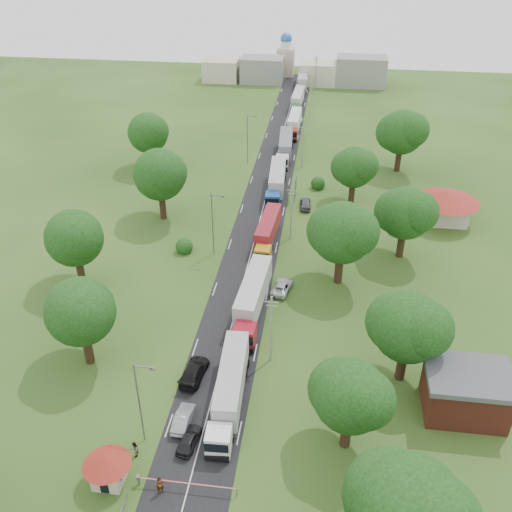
% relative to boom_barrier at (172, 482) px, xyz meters
% --- Properties ---
extents(ground, '(260.00, 260.00, 0.00)m').
position_rel_boom_barrier_xyz_m(ground, '(1.36, 25.00, -0.89)').
color(ground, '#264416').
rests_on(ground, ground).
extents(road, '(8.00, 200.00, 0.04)m').
position_rel_boom_barrier_xyz_m(road, '(1.36, 45.00, -0.89)').
color(road, black).
rests_on(road, ground).
extents(boom_barrier, '(9.22, 0.35, 1.18)m').
position_rel_boom_barrier_xyz_m(boom_barrier, '(0.00, 0.00, 0.00)').
color(boom_barrier, slate).
rests_on(boom_barrier, ground).
extents(guard_booth, '(4.40, 4.40, 3.45)m').
position_rel_boom_barrier_xyz_m(guard_booth, '(-5.84, -0.00, 1.27)').
color(guard_booth, beige).
rests_on(guard_booth, ground).
extents(info_sign, '(0.12, 3.10, 4.10)m').
position_rel_boom_barrier_xyz_m(info_sign, '(6.56, 60.00, 2.11)').
color(info_sign, slate).
rests_on(info_sign, ground).
extents(pole_1, '(1.60, 0.24, 9.00)m').
position_rel_boom_barrier_xyz_m(pole_1, '(6.86, 18.00, 3.79)').
color(pole_1, gray).
rests_on(pole_1, ground).
extents(pole_2, '(1.60, 0.24, 9.00)m').
position_rel_boom_barrier_xyz_m(pole_2, '(6.86, 46.00, 3.79)').
color(pole_2, gray).
rests_on(pole_2, ground).
extents(pole_3, '(1.60, 0.24, 9.00)m').
position_rel_boom_barrier_xyz_m(pole_3, '(6.86, 74.00, 3.79)').
color(pole_3, gray).
rests_on(pole_3, ground).
extents(pole_4, '(1.60, 0.24, 9.00)m').
position_rel_boom_barrier_xyz_m(pole_4, '(6.86, 102.00, 3.79)').
color(pole_4, gray).
rests_on(pole_4, ground).
extents(pole_5, '(1.60, 0.24, 9.00)m').
position_rel_boom_barrier_xyz_m(pole_5, '(6.86, 130.00, 3.79)').
color(pole_5, gray).
rests_on(pole_5, ground).
extents(lamp_0, '(2.03, 0.22, 10.00)m').
position_rel_boom_barrier_xyz_m(lamp_0, '(-3.99, 5.00, 4.66)').
color(lamp_0, slate).
rests_on(lamp_0, ground).
extents(lamp_1, '(2.03, 0.22, 10.00)m').
position_rel_boom_barrier_xyz_m(lamp_1, '(-3.99, 40.00, 4.66)').
color(lamp_1, slate).
rests_on(lamp_1, ground).
extents(lamp_2, '(2.03, 0.22, 10.00)m').
position_rel_boom_barrier_xyz_m(lamp_2, '(-3.99, 75.00, 4.66)').
color(lamp_2, slate).
rests_on(lamp_2, ground).
extents(tree_1, '(9.60, 9.60, 12.05)m').
position_rel_boom_barrier_xyz_m(tree_1, '(19.34, -4.83, 6.96)').
color(tree_1, '#382616').
rests_on(tree_1, ground).
extents(tree_2, '(8.00, 8.00, 10.10)m').
position_rel_boom_barrier_xyz_m(tree_2, '(15.35, 7.14, 5.70)').
color(tree_2, '#382616').
rests_on(tree_2, ground).
extents(tree_3, '(8.80, 8.80, 11.07)m').
position_rel_boom_barrier_xyz_m(tree_3, '(21.35, 17.16, 6.33)').
color(tree_3, '#382616').
rests_on(tree_3, ground).
extents(tree_4, '(9.60, 9.60, 12.05)m').
position_rel_boom_barrier_xyz_m(tree_4, '(14.34, 35.17, 6.96)').
color(tree_4, '#382616').
rests_on(tree_4, ground).
extents(tree_5, '(8.80, 8.80, 11.07)m').
position_rel_boom_barrier_xyz_m(tree_5, '(23.35, 43.16, 6.33)').
color(tree_5, '#382616').
rests_on(tree_5, ground).
extents(tree_6, '(8.00, 8.00, 10.10)m').
position_rel_boom_barrier_xyz_m(tree_6, '(16.35, 60.14, 5.70)').
color(tree_6, '#382616').
rests_on(tree_6, ground).
extents(tree_7, '(9.60, 9.60, 12.05)m').
position_rel_boom_barrier_xyz_m(tree_7, '(25.34, 75.17, 6.96)').
color(tree_7, '#382616').
rests_on(tree_7, ground).
extents(tree_10, '(8.80, 8.80, 11.07)m').
position_rel_boom_barrier_xyz_m(tree_10, '(-13.65, 15.16, 6.33)').
color(tree_10, '#382616').
rests_on(tree_10, ground).
extents(tree_11, '(8.80, 8.80, 11.07)m').
position_rel_boom_barrier_xyz_m(tree_11, '(-20.65, 30.16, 6.33)').
color(tree_11, '#382616').
rests_on(tree_11, ground).
extents(tree_12, '(9.60, 9.60, 12.05)m').
position_rel_boom_barrier_xyz_m(tree_12, '(-14.66, 50.17, 6.96)').
color(tree_12, '#382616').
rests_on(tree_12, ground).
extents(tree_13, '(8.80, 8.80, 11.07)m').
position_rel_boom_barrier_xyz_m(tree_13, '(-22.65, 70.16, 6.33)').
color(tree_13, '#382616').
rests_on(tree_13, ground).
extents(house_brick, '(8.60, 6.60, 5.20)m').
position_rel_boom_barrier_xyz_m(house_brick, '(27.36, 13.00, 1.76)').
color(house_brick, maroon).
rests_on(house_brick, ground).
extents(house_cream, '(10.08, 10.08, 5.80)m').
position_rel_boom_barrier_xyz_m(house_cream, '(31.36, 55.00, 2.75)').
color(house_cream, beige).
rests_on(house_cream, ground).
extents(distant_town, '(52.00, 8.00, 8.00)m').
position_rel_boom_barrier_xyz_m(distant_town, '(2.04, 135.00, 2.60)').
color(distant_town, gray).
rests_on(distant_town, ground).
extents(church, '(5.00, 5.00, 12.30)m').
position_rel_boom_barrier_xyz_m(church, '(-2.64, 143.00, 4.50)').
color(church, beige).
rests_on(church, ground).
extents(truck_0, '(3.05, 14.68, 4.06)m').
position_rel_boom_barrier_xyz_m(truck_0, '(3.40, 10.82, 1.26)').
color(truck_0, white).
rests_on(truck_0, ground).
extents(truck_1, '(3.45, 15.48, 4.27)m').
position_rel_boom_barrier_xyz_m(truck_1, '(3.55, 26.53, 1.38)').
color(truck_1, maroon).
rests_on(truck_1, ground).
extents(truck_2, '(3.05, 13.50, 3.73)m').
position_rel_boom_barrier_xyz_m(truck_2, '(3.43, 44.23, 1.09)').
color(truck_2, '#C38516').
rests_on(truck_2, ground).
extents(truck_3, '(3.21, 15.16, 4.19)m').
position_rel_boom_barrier_xyz_m(truck_3, '(3.01, 62.12, 1.33)').
color(truck_3, '#184291').
rests_on(truck_3, ground).
extents(truck_4, '(3.26, 14.93, 4.12)m').
position_rel_boom_barrier_xyz_m(truck_4, '(3.03, 79.13, 1.30)').
color(truck_4, silver).
rests_on(truck_4, ground).
extents(truck_5, '(2.53, 13.80, 3.82)m').
position_rel_boom_barrier_xyz_m(truck_5, '(3.73, 94.44, 1.14)').
color(truck_5, maroon).
rests_on(truck_5, ground).
extents(truck_6, '(2.71, 13.48, 3.73)m').
position_rel_boom_barrier_xyz_m(truck_6, '(3.17, 111.91, 1.09)').
color(truck_6, '#215830').
rests_on(truck_6, ground).
extents(truck_7, '(3.27, 14.83, 4.09)m').
position_rel_boom_barrier_xyz_m(truck_7, '(3.32, 128.79, 1.28)').
color(truck_7, '#A5A5A5').
rests_on(truck_7, ground).
extents(car_lane_front, '(2.12, 4.17, 1.36)m').
position_rel_boom_barrier_xyz_m(car_lane_front, '(0.36, 5.00, -0.21)').
color(car_lane_front, black).
rests_on(car_lane_front, ground).
extents(car_lane_mid, '(1.67, 4.39, 1.43)m').
position_rel_boom_barrier_xyz_m(car_lane_mid, '(-0.82, 7.47, -0.18)').
color(car_lane_mid, gray).
rests_on(car_lane_mid, ground).
extents(car_lane_rear, '(2.85, 5.76, 1.61)m').
position_rel_boom_barrier_xyz_m(car_lane_rear, '(-1.23, 14.12, -0.09)').
color(car_lane_rear, black).
rests_on(car_lane_rear, ground).
extents(car_verge_near, '(3.06, 5.10, 1.33)m').
position_rel_boom_barrier_xyz_m(car_verge_near, '(6.86, 31.80, -0.23)').
color(car_verge_near, silver).
rests_on(car_verge_near, ground).
extents(car_verge_far, '(2.14, 4.64, 1.54)m').
position_rel_boom_barrier_xyz_m(car_verge_far, '(8.55, 56.92, -0.12)').
color(car_verge_far, '#4D4E53').
rests_on(car_verge_far, ground).
extents(pedestrian_near, '(0.84, 0.73, 1.94)m').
position_rel_boom_barrier_xyz_m(pedestrian_near, '(-0.94, -0.57, 0.08)').
color(pedestrian_near, gray).
rests_on(pedestrian_near, ground).
extents(pedestrian_booth, '(0.77, 0.93, 1.75)m').
position_rel_boom_barrier_xyz_m(pedestrian_booth, '(-4.43, 3.00, -0.01)').
color(pedestrian_booth, gray).
rests_on(pedestrian_booth, ground).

